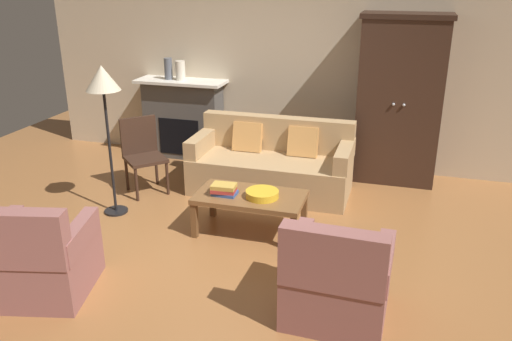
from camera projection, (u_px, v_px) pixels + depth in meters
The scene contains 14 objects.
ground_plane at pixel (236, 244), 5.18m from camera, with size 9.60×9.60×0.00m, color #9E6638.
back_wall at pixel (295, 62), 6.97m from camera, with size 7.20×0.10×2.80m, color beige.
fireplace at pixel (183, 118), 7.44m from camera, with size 1.26×0.48×1.12m.
armoire at pixel (399, 100), 6.43m from camera, with size 1.06×0.57×2.08m.
couch at pixel (272, 166), 6.35m from camera, with size 1.92×0.85×0.86m.
coffee_table at pixel (250, 200), 5.28m from camera, with size 1.10×0.60×0.42m.
fruit_bowl at pixel (262, 194), 5.20m from camera, with size 0.33×0.33×0.07m, color gold.
book_stack at pixel (224, 189), 5.25m from camera, with size 0.26×0.19×0.11m.
mantel_vase_slate at pixel (168, 69), 7.23m from camera, with size 0.11×0.11×0.29m, color #565B66.
mantel_vase_cream at pixel (180, 70), 7.18m from camera, with size 0.13×0.13×0.26m, color beige.
armchair_near_left at pixel (39, 260), 4.28m from camera, with size 0.92×0.93×0.88m.
armchair_near_right at pixel (337, 282), 3.98m from camera, with size 0.80×0.79×0.88m.
side_chair_wooden at pixel (143, 150), 6.28m from camera, with size 0.62×0.62×0.90m.
floor_lamp at pixel (103, 87), 5.36m from camera, with size 0.36×0.36×1.64m.
Camera 1 is at (1.47, -4.34, 2.53)m, focal length 36.61 mm.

